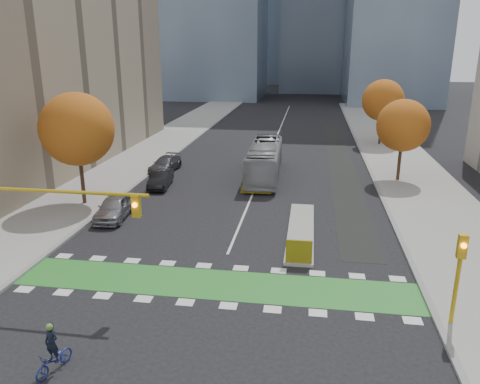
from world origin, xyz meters
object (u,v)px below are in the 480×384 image
(traffic_signal_west, at_px, (33,213))
(cyclist, at_px, (54,356))
(parked_car_a, at_px, (114,207))
(tree_east_far, at_px, (383,100))
(parked_car_b, at_px, (161,179))
(traffic_signal_east, at_px, (459,266))
(parked_car_c, at_px, (165,164))
(tree_east_near, at_px, (403,126))
(hazard_board, at_px, (299,252))
(tree_west, at_px, (77,129))
(bus, at_px, (265,160))

(traffic_signal_west, relative_size, cyclist, 4.35)
(traffic_signal_west, distance_m, parked_car_a, 10.68)
(tree_east_far, height_order, parked_car_b, tree_east_far)
(traffic_signal_east, distance_m, parked_car_c, 30.06)
(traffic_signal_east, height_order, parked_car_c, traffic_signal_east)
(tree_east_near, distance_m, tree_east_far, 16.01)
(parked_car_a, bearing_deg, hazard_board, -27.54)
(hazard_board, xyz_separation_m, parked_car_c, (-13.00, 18.08, -0.12))
(hazard_board, distance_m, parked_car_a, 13.75)
(tree_east_near, xyz_separation_m, tree_east_far, (0.50, 16.00, 0.38))
(traffic_signal_east, bearing_deg, tree_west, 150.93)
(bus, bearing_deg, parked_car_b, -154.13)
(tree_west, xyz_separation_m, parked_car_a, (3.37, -2.36, -4.83))
(parked_car_a, bearing_deg, bus, 48.54)
(hazard_board, height_order, traffic_signal_west, traffic_signal_west)
(hazard_board, relative_size, parked_car_a, 0.30)
(tree_east_near, xyz_separation_m, parked_car_b, (-19.84, -4.72, -4.17))
(traffic_signal_east, relative_size, cyclist, 2.09)
(parked_car_c, bearing_deg, traffic_signal_west, -80.73)
(bus, relative_size, parked_car_a, 2.42)
(bus, bearing_deg, traffic_signal_west, -112.17)
(tree_west, distance_m, tree_east_far, 35.73)
(cyclist, xyz_separation_m, parked_car_a, (-4.23, 15.36, 0.13))
(tree_west, distance_m, bus, 16.18)
(tree_east_far, relative_size, parked_car_b, 1.80)
(traffic_signal_west, bearing_deg, cyclist, -55.84)
(tree_east_near, bearing_deg, parked_car_a, -149.07)
(cyclist, bearing_deg, traffic_signal_west, 139.51)
(parked_car_c, bearing_deg, bus, 2.12)
(parked_car_b, bearing_deg, parked_car_c, 96.76)
(hazard_board, xyz_separation_m, parked_car_a, (-12.63, 5.44, -0.01))
(tree_west, bearing_deg, tree_east_near, 22.62)
(tree_east_far, bearing_deg, traffic_signal_west, -117.95)
(tree_east_far, xyz_separation_m, traffic_signal_east, (-2.00, -38.51, -2.51))
(traffic_signal_east, bearing_deg, parked_car_a, 152.05)
(tree_east_far, bearing_deg, tree_east_near, -91.79)
(traffic_signal_west, bearing_deg, traffic_signal_east, 0.01)
(bus, bearing_deg, traffic_signal_east, -66.88)
(cyclist, bearing_deg, bus, 95.32)
(traffic_signal_west, xyz_separation_m, parked_car_c, (-1.07, 22.79, -3.35))
(traffic_signal_east, relative_size, parked_car_c, 0.87)
(tree_east_far, distance_m, bus, 20.74)
(hazard_board, relative_size, traffic_signal_east, 0.34)
(hazard_board, relative_size, traffic_signal_west, 0.16)
(parked_car_b, relative_size, parked_car_c, 0.90)
(hazard_board, relative_size, cyclist, 0.71)
(traffic_signal_west, distance_m, parked_car_c, 23.06)
(hazard_board, height_order, tree_east_far, tree_east_far)
(tree_east_far, xyz_separation_m, parked_car_c, (-21.50, -15.72, -4.56))
(tree_east_far, relative_size, cyclist, 3.90)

